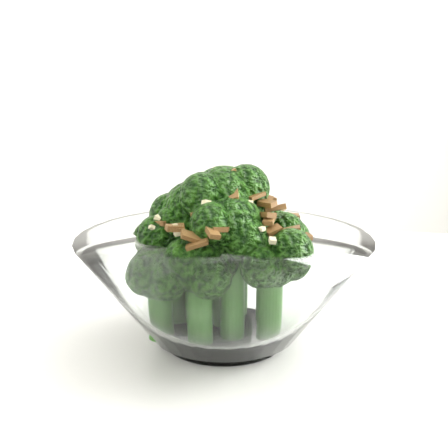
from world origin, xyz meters
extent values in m
cube|color=white|center=(-0.14, 0.03, 0.73)|extent=(1.42, 1.21, 0.04)
cylinder|color=white|center=(-0.05, -0.01, 0.75)|extent=(0.09, 0.09, 0.01)
cylinder|color=#265717|center=(-0.07, 0.00, 0.80)|extent=(0.02, 0.02, 0.08)
sphere|color=#22530F|center=(-0.07, 0.00, 0.85)|extent=(0.05, 0.05, 0.05)
cylinder|color=#265717|center=(-0.07, -0.04, 0.79)|extent=(0.02, 0.02, 0.05)
sphere|color=#22530F|center=(-0.07, -0.04, 0.83)|extent=(0.04, 0.04, 0.04)
cylinder|color=#265717|center=(-0.01, -0.01, 0.79)|extent=(0.02, 0.02, 0.06)
sphere|color=#22530F|center=(-0.01, -0.01, 0.84)|extent=(0.05, 0.05, 0.05)
cylinder|color=#265717|center=(-0.03, 0.02, 0.80)|extent=(0.02, 0.02, 0.08)
sphere|color=#22530F|center=(-0.03, 0.02, 0.86)|extent=(0.05, 0.05, 0.05)
cylinder|color=#265717|center=(0.00, 0.03, 0.78)|extent=(0.02, 0.02, 0.04)
sphere|color=#22530F|center=(0.00, 0.03, 0.82)|extent=(0.04, 0.04, 0.04)
cylinder|color=#265717|center=(-0.05, -0.03, 0.80)|extent=(0.02, 0.02, 0.08)
sphere|color=#22530F|center=(-0.05, -0.03, 0.85)|extent=(0.05, 0.05, 0.05)
cylinder|color=#265717|center=(-0.09, 0.01, 0.79)|extent=(0.02, 0.02, 0.06)
sphere|color=#22530F|center=(-0.09, 0.01, 0.83)|extent=(0.05, 0.05, 0.05)
cylinder|color=#265717|center=(-0.10, -0.02, 0.78)|extent=(0.02, 0.02, 0.04)
sphere|color=#22530F|center=(-0.10, -0.02, 0.82)|extent=(0.04, 0.04, 0.04)
cylinder|color=#265717|center=(-0.02, -0.04, 0.79)|extent=(0.02, 0.02, 0.05)
sphere|color=#22530F|center=(-0.02, -0.04, 0.83)|extent=(0.05, 0.05, 0.05)
cylinder|color=#265717|center=(-0.04, 0.04, 0.79)|extent=(0.02, 0.02, 0.05)
sphere|color=#22530F|center=(-0.04, 0.04, 0.82)|extent=(0.04, 0.04, 0.04)
cylinder|color=#265717|center=(-0.05, -0.01, 0.81)|extent=(0.02, 0.02, 0.09)
sphere|color=#22530F|center=(-0.05, -0.01, 0.87)|extent=(0.05, 0.05, 0.05)
cube|color=#8F5E2C|center=(-0.08, 0.01, 0.86)|extent=(0.01, 0.01, 0.01)
cube|color=#8F5E2C|center=(-0.02, -0.05, 0.85)|extent=(0.01, 0.01, 0.01)
cube|color=#8F5E2C|center=(-0.02, -0.01, 0.87)|extent=(0.01, 0.01, 0.01)
cube|color=#8F5E2C|center=(-0.01, 0.03, 0.85)|extent=(0.02, 0.01, 0.01)
cube|color=#8F5E2C|center=(-0.07, -0.02, 0.87)|extent=(0.01, 0.01, 0.01)
cube|color=#8F5E2C|center=(-0.03, 0.06, 0.84)|extent=(0.01, 0.01, 0.01)
cube|color=#8F5E2C|center=(-0.07, -0.02, 0.87)|extent=(0.01, 0.02, 0.01)
cube|color=#8F5E2C|center=(-0.03, 0.04, 0.85)|extent=(0.02, 0.02, 0.01)
cube|color=#8F5E2C|center=(-0.03, -0.04, 0.86)|extent=(0.01, 0.02, 0.01)
cube|color=#8F5E2C|center=(-0.07, 0.01, 0.87)|extent=(0.01, 0.02, 0.00)
cube|color=#8F5E2C|center=(-0.09, -0.04, 0.85)|extent=(0.01, 0.01, 0.01)
cube|color=#8F5E2C|center=(-0.07, -0.05, 0.86)|extent=(0.01, 0.01, 0.01)
cube|color=#8F5E2C|center=(-0.06, 0.03, 0.86)|extent=(0.01, 0.02, 0.01)
cube|color=#8F5E2C|center=(-0.01, 0.04, 0.84)|extent=(0.02, 0.01, 0.01)
cube|color=#8F5E2C|center=(-0.02, -0.04, 0.86)|extent=(0.01, 0.02, 0.01)
cube|color=#8F5E2C|center=(-0.01, -0.05, 0.85)|extent=(0.02, 0.01, 0.01)
cube|color=#8F5E2C|center=(-0.04, 0.04, 0.86)|extent=(0.02, 0.01, 0.01)
cube|color=#8F5E2C|center=(0.01, 0.00, 0.85)|extent=(0.01, 0.01, 0.01)
cube|color=#8F5E2C|center=(-0.08, 0.01, 0.87)|extent=(0.01, 0.02, 0.01)
cube|color=#8F5E2C|center=(-0.04, 0.06, 0.85)|extent=(0.02, 0.01, 0.01)
cube|color=#8F5E2C|center=(0.00, 0.01, 0.85)|extent=(0.01, 0.02, 0.01)
cube|color=#8F5E2C|center=(-0.06, -0.05, 0.86)|extent=(0.02, 0.01, 0.00)
cube|color=#8F5E2C|center=(-0.02, 0.02, 0.86)|extent=(0.01, 0.01, 0.01)
cube|color=#8F5E2C|center=(-0.06, -0.02, 0.88)|extent=(0.01, 0.01, 0.00)
cube|color=#8F5E2C|center=(-0.04, 0.00, 0.88)|extent=(0.01, 0.01, 0.01)
cube|color=#8F5E2C|center=(-0.05, 0.01, 0.88)|extent=(0.02, 0.02, 0.01)
cube|color=#8F5E2C|center=(-0.01, 0.05, 0.84)|extent=(0.02, 0.02, 0.01)
cube|color=#8F5E2C|center=(-0.07, -0.03, 0.86)|extent=(0.02, 0.01, 0.00)
cube|color=#8F5E2C|center=(0.00, -0.04, 0.84)|extent=(0.01, 0.01, 0.01)
cube|color=#8F5E2C|center=(-0.10, -0.01, 0.85)|extent=(0.02, 0.02, 0.01)
cube|color=#8F5E2C|center=(-0.05, -0.01, 0.89)|extent=(0.01, 0.02, 0.01)
cube|color=#8F5E2C|center=(-0.09, -0.03, 0.85)|extent=(0.01, 0.01, 0.00)
cube|color=#8F5E2C|center=(-0.01, -0.02, 0.86)|extent=(0.01, 0.02, 0.00)
cube|color=#8F5E2C|center=(-0.09, 0.02, 0.86)|extent=(0.01, 0.01, 0.01)
cube|color=#8F5E2C|center=(0.00, -0.02, 0.85)|extent=(0.01, 0.01, 0.01)
cube|color=#8F5E2C|center=(-0.05, -0.03, 0.88)|extent=(0.01, 0.02, 0.01)
cube|color=#8F5E2C|center=(-0.07, -0.06, 0.85)|extent=(0.01, 0.02, 0.01)
cube|color=#8F5E2C|center=(-0.01, -0.03, 0.86)|extent=(0.02, 0.01, 0.01)
cube|color=#8F5E2C|center=(-0.02, -0.03, 0.87)|extent=(0.01, 0.02, 0.01)
cube|color=#8F5E2C|center=(-0.03, 0.02, 0.87)|extent=(0.01, 0.01, 0.01)
cube|color=#8F5E2C|center=(-0.03, -0.03, 0.87)|extent=(0.02, 0.01, 0.01)
cube|color=#8F5E2C|center=(-0.08, -0.05, 0.85)|extent=(0.02, 0.01, 0.01)
cube|color=#8F5E2C|center=(-0.09, 0.03, 0.85)|extent=(0.02, 0.02, 0.01)
cube|color=#8F5E2C|center=(-0.08, -0.05, 0.85)|extent=(0.02, 0.01, 0.01)
cube|color=#8F5E2C|center=(-0.05, 0.06, 0.84)|extent=(0.01, 0.02, 0.01)
cube|color=#8F5E2C|center=(-0.01, 0.00, 0.87)|extent=(0.02, 0.01, 0.01)
cube|color=#8F5E2C|center=(-0.08, 0.05, 0.85)|extent=(0.01, 0.01, 0.01)
cube|color=#8F5E2C|center=(-0.01, 0.04, 0.85)|extent=(0.01, 0.01, 0.01)
cube|color=beige|center=(-0.10, -0.01, 0.85)|extent=(0.01, 0.01, 0.01)
cube|color=beige|center=(-0.02, 0.03, 0.86)|extent=(0.01, 0.01, 0.00)
cube|color=beige|center=(-0.07, -0.03, 0.87)|extent=(0.01, 0.01, 0.01)
cube|color=beige|center=(-0.08, 0.00, 0.87)|extent=(0.00, 0.00, 0.00)
cube|color=beige|center=(0.00, 0.00, 0.86)|extent=(0.01, 0.01, 0.00)
cube|color=beige|center=(0.00, 0.00, 0.85)|extent=(0.01, 0.01, 0.01)
cube|color=beige|center=(-0.03, -0.06, 0.85)|extent=(0.01, 0.01, 0.01)
cube|color=beige|center=(-0.01, -0.04, 0.85)|extent=(0.00, 0.00, 0.00)
cube|color=beige|center=(0.01, 0.00, 0.84)|extent=(0.00, 0.00, 0.00)
cube|color=beige|center=(-0.05, 0.01, 0.89)|extent=(0.01, 0.01, 0.00)
cube|color=beige|center=(-0.09, -0.04, 0.85)|extent=(0.00, 0.00, 0.00)
cube|color=beige|center=(-0.04, -0.04, 0.87)|extent=(0.01, 0.01, 0.00)
cube|color=beige|center=(-0.04, 0.05, 0.85)|extent=(0.01, 0.01, 0.00)
cube|color=beige|center=(-0.04, -0.04, 0.87)|extent=(0.01, 0.01, 0.00)
cube|color=beige|center=(-0.05, 0.05, 0.85)|extent=(0.00, 0.00, 0.00)
cube|color=beige|center=(-0.03, 0.00, 0.88)|extent=(0.01, 0.01, 0.01)
cube|color=beige|center=(-0.05, 0.01, 0.88)|extent=(0.01, 0.01, 0.00)
cube|color=beige|center=(-0.11, -0.02, 0.85)|extent=(0.01, 0.01, 0.01)
cube|color=beige|center=(-0.04, 0.00, 0.89)|extent=(0.01, 0.01, 0.00)
cube|color=beige|center=(-0.01, 0.02, 0.86)|extent=(0.00, 0.00, 0.00)
cube|color=beige|center=(-0.03, -0.06, 0.85)|extent=(0.01, 0.01, 0.00)
cube|color=beige|center=(-0.07, 0.02, 0.87)|extent=(0.00, 0.01, 0.00)
cube|color=beige|center=(-0.09, -0.04, 0.86)|extent=(0.00, 0.00, 0.00)
cube|color=beige|center=(-0.01, 0.02, 0.86)|extent=(0.01, 0.01, 0.01)
cube|color=beige|center=(-0.06, 0.00, 0.89)|extent=(0.00, 0.01, 0.00)
cube|color=beige|center=(-0.06, 0.04, 0.85)|extent=(0.01, 0.01, 0.00)
cube|color=beige|center=(-0.05, 0.05, 0.85)|extent=(0.01, 0.01, 0.01)
camera|label=1|loc=(-0.16, -0.46, 0.96)|focal=50.00mm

